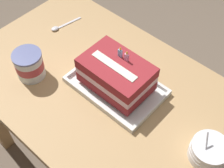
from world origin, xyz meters
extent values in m
plane|color=#6B5B4C|center=(0.00, 0.00, 0.00)|extent=(8.00, 8.00, 0.00)
cube|color=tan|center=(0.00, 0.00, 0.69)|extent=(1.21, 0.72, 0.04)
cube|color=tan|center=(-0.54, 0.30, 0.33)|extent=(0.06, 0.06, 0.67)
cube|color=silver|center=(0.02, 0.03, 0.71)|extent=(0.36, 0.24, 0.01)
cube|color=silver|center=(0.02, -0.08, 0.72)|extent=(0.36, 0.01, 0.02)
cube|color=silver|center=(0.02, 0.14, 0.72)|extent=(0.36, 0.01, 0.02)
cube|color=silver|center=(-0.16, 0.03, 0.72)|extent=(0.01, 0.21, 0.02)
cube|color=silver|center=(0.19, 0.03, 0.72)|extent=(0.01, 0.21, 0.02)
cube|color=maroon|center=(0.02, 0.03, 0.75)|extent=(0.26, 0.17, 0.04)
cube|color=beige|center=(0.02, 0.03, 0.79)|extent=(0.26, 0.17, 0.03)
cube|color=maroon|center=(0.02, 0.03, 0.82)|extent=(0.26, 0.17, 0.04)
cube|color=silver|center=(0.02, 0.02, 0.84)|extent=(0.19, 0.03, 0.00)
cube|color=#8CB7EA|center=(0.00, 0.07, 0.86)|extent=(0.02, 0.01, 0.03)
ellipsoid|color=yellow|center=(0.00, 0.07, 0.88)|extent=(0.01, 0.01, 0.01)
cube|color=#E099C6|center=(0.03, 0.07, 0.86)|extent=(0.02, 0.01, 0.03)
ellipsoid|color=yellow|center=(0.03, 0.07, 0.88)|extent=(0.01, 0.01, 0.01)
cylinder|color=white|center=(0.43, 0.02, 0.72)|extent=(0.13, 0.13, 0.03)
cylinder|color=white|center=(0.43, 0.02, 0.74)|extent=(0.13, 0.13, 0.03)
cylinder|color=white|center=(0.43, 0.02, 0.76)|extent=(0.13, 0.13, 0.03)
cylinder|color=silver|center=(0.42, 0.01, 0.79)|extent=(0.04, 0.04, 0.07)
cylinder|color=white|center=(-0.28, -0.15, 0.76)|extent=(0.11, 0.11, 0.11)
cylinder|color=#B23D47|center=(-0.28, -0.15, 0.77)|extent=(0.11, 0.11, 0.04)
cylinder|color=slate|center=(-0.28, -0.15, 0.82)|extent=(0.11, 0.11, 0.01)
ellipsoid|color=silver|center=(-0.41, 0.09, 0.71)|extent=(0.03, 0.04, 0.01)
cube|color=silver|center=(-0.40, 0.17, 0.71)|extent=(0.03, 0.12, 0.00)
camera|label=1|loc=(0.51, -0.53, 1.67)|focal=50.18mm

